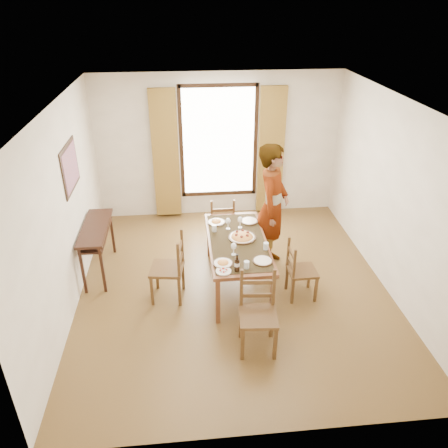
{
  "coord_description": "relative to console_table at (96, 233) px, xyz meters",
  "views": [
    {
      "loc": [
        -0.67,
        -5.3,
        3.93
      ],
      "look_at": [
        -0.13,
        0.11,
        1.0
      ],
      "focal_mm": 35.0,
      "sensor_mm": 36.0,
      "label": 1
    }
  ],
  "objects": [
    {
      "name": "plate_se",
      "position": [
        2.35,
        -1.13,
        0.1
      ],
      "size": [
        0.27,
        0.27,
        0.05
      ],
      "primitive_type": null,
      "color": "silver",
      "rests_on": "dining_table"
    },
    {
      "name": "plate_nw",
      "position": [
        1.83,
        0.02,
        0.1
      ],
      "size": [
        0.27,
        0.27,
        0.05
      ],
      "primitive_type": null,
      "color": "silver",
      "rests_on": "dining_table"
    },
    {
      "name": "ground",
      "position": [
        2.03,
        -0.6,
        -0.68
      ],
      "size": [
        5.0,
        5.0,
        0.0
      ],
      "primitive_type": "plane",
      "color": "#463015",
      "rests_on": "ground"
    },
    {
      "name": "dining_table",
      "position": [
        2.09,
        -0.55,
        0.0
      ],
      "size": [
        0.84,
        1.79,
        0.76
      ],
      "color": "brown",
      "rests_on": "ground"
    },
    {
      "name": "man",
      "position": [
        2.68,
        -0.04,
        0.32
      ],
      "size": [
        1.09,
        1.02,
        2.01
      ],
      "primitive_type": "imported",
      "rotation": [
        0.0,
        0.0,
        1.16
      ],
      "color": "#999CA2",
      "rests_on": "ground"
    },
    {
      "name": "chair_west",
      "position": [
        1.1,
        -0.77,
        -0.21
      ],
      "size": [
        0.51,
        0.51,
        1.01
      ],
      "rotation": [
        0.0,
        0.0,
        -1.72
      ],
      "color": "#50341A",
      "rests_on": "ground"
    },
    {
      "name": "caprese_plate",
      "position": [
        1.81,
        -1.31,
        0.09
      ],
      "size": [
        0.2,
        0.2,
        0.04
      ],
      "primitive_type": null,
      "color": "silver",
      "rests_on": "dining_table"
    },
    {
      "name": "wine_glass_b",
      "position": [
        2.17,
        -0.17,
        0.16
      ],
      "size": [
        0.08,
        0.08,
        0.18
      ],
      "primitive_type": null,
      "color": "white",
      "rests_on": "dining_table"
    },
    {
      "name": "room_shell",
      "position": [
        2.03,
        -0.47,
        0.86
      ],
      "size": [
        4.6,
        5.1,
        2.74
      ],
      "color": "white",
      "rests_on": "ground"
    },
    {
      "name": "wine_glass_a",
      "position": [
        1.98,
        -0.92,
        0.16
      ],
      "size": [
        0.08,
        0.08,
        0.18
      ],
      "primitive_type": null,
      "color": "white",
      "rests_on": "dining_table"
    },
    {
      "name": "wine_bottle",
      "position": [
        1.98,
        -1.31,
        0.2
      ],
      "size": [
        0.07,
        0.07,
        0.25
      ],
      "primitive_type": null,
      "color": "black",
      "rests_on": "dining_table"
    },
    {
      "name": "plate_ne",
      "position": [
        2.34,
        0.01,
        0.1
      ],
      "size": [
        0.27,
        0.27,
        0.05
      ],
      "primitive_type": null,
      "color": "silver",
      "rests_on": "dining_table"
    },
    {
      "name": "chair_north",
      "position": [
        1.96,
        0.55,
        -0.24
      ],
      "size": [
        0.42,
        0.42,
        0.95
      ],
      "rotation": [
        0.0,
        0.0,
        3.15
      ],
      "color": "#50341A",
      "rests_on": "ground"
    },
    {
      "name": "tumbler_b",
      "position": [
        1.78,
        -0.24,
        0.12
      ],
      "size": [
        0.07,
        0.07,
        0.1
      ],
      "primitive_type": "cylinder",
      "color": "silver",
      "rests_on": "dining_table"
    },
    {
      "name": "tumbler_a",
      "position": [
        2.45,
        -0.82,
        0.12
      ],
      "size": [
        0.07,
        0.07,
        0.1
      ],
      "primitive_type": "cylinder",
      "color": "silver",
      "rests_on": "dining_table"
    },
    {
      "name": "plate_sw",
      "position": [
        1.82,
        -1.13,
        0.1
      ],
      "size": [
        0.27,
        0.27,
        0.05
      ],
      "primitive_type": null,
      "color": "silver",
      "rests_on": "dining_table"
    },
    {
      "name": "wine_glass_c",
      "position": [
        1.99,
        -0.2,
        0.16
      ],
      "size": [
        0.08,
        0.08,
        0.18
      ],
      "primitive_type": null,
      "color": "white",
      "rests_on": "dining_table"
    },
    {
      "name": "chair_south",
      "position": [
        2.17,
        -1.86,
        -0.21
      ],
      "size": [
        0.49,
        0.49,
        1.02
      ],
      "rotation": [
        0.0,
        0.0,
        -0.08
      ],
      "color": "#50341A",
      "rests_on": "ground"
    },
    {
      "name": "console_table",
      "position": [
        0.0,
        0.0,
        0.0
      ],
      "size": [
        0.38,
        1.2,
        0.8
      ],
      "color": "black",
      "rests_on": "ground"
    },
    {
      "name": "tumbler_c",
      "position": [
        2.11,
        -1.26,
        0.12
      ],
      "size": [
        0.07,
        0.07,
        0.1
      ],
      "primitive_type": "cylinder",
      "color": "silver",
      "rests_on": "dining_table"
    },
    {
      "name": "pasta_platter",
      "position": [
        2.16,
        -0.49,
        0.12
      ],
      "size": [
        0.4,
        0.4,
        0.1
      ],
      "primitive_type": null,
      "color": "#D35A1B",
      "rests_on": "dining_table"
    },
    {
      "name": "chair_east",
      "position": [
        2.93,
        -0.92,
        -0.27
      ],
      "size": [
        0.4,
        0.4,
        0.89
      ],
      "rotation": [
        0.0,
        0.0,
        1.59
      ],
      "color": "#50341A",
      "rests_on": "ground"
    }
  ]
}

